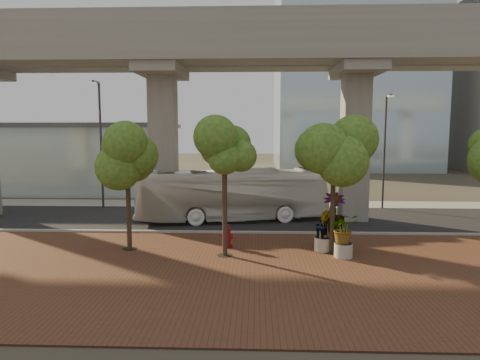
{
  "coord_description": "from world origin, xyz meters",
  "views": [
    {
      "loc": [
        -0.13,
        -24.92,
        5.64
      ],
      "look_at": [
        -1.1,
        0.5,
        2.7
      ],
      "focal_mm": 32.0,
      "sensor_mm": 36.0,
      "label": 1
    }
  ],
  "objects": [
    {
      "name": "street_tree_near_west",
      "position": [
        -1.52,
        -6.25,
        4.75
      ],
      "size": [
        3.05,
        3.05,
        6.11
      ],
      "color": "#463428",
      "rests_on": "ground"
    },
    {
      "name": "brick_plaza",
      "position": [
        0.0,
        -8.0,
        0.03
      ],
      "size": [
        70.0,
        13.0,
        0.06
      ],
      "primitive_type": "cube",
      "color": "brown",
      "rests_on": "ground"
    },
    {
      "name": "ground",
      "position": [
        0.0,
        0.0,
        0.0
      ],
      "size": [
        160.0,
        160.0,
        0.0
      ],
      "primitive_type": "plane",
      "color": "#373328",
      "rests_on": "ground"
    },
    {
      "name": "planter_left",
      "position": [
        3.0,
        -5.31,
        1.26
      ],
      "size": [
        1.79,
        1.79,
        1.97
      ],
      "color": "#9D9B8E",
      "rests_on": "ground"
    },
    {
      "name": "fire_hydrant",
      "position": [
        -1.52,
        -4.88,
        0.6
      ],
      "size": [
        0.56,
        0.5,
        1.12
      ],
      "color": "maroon",
      "rests_on": "ground"
    },
    {
      "name": "planter_right",
      "position": [
        3.54,
        -4.88,
        1.67
      ],
      "size": [
        2.49,
        2.49,
        2.66
      ],
      "color": "gray",
      "rests_on": "ground"
    },
    {
      "name": "station_pavilion",
      "position": [
        -20.0,
        16.0,
        3.22
      ],
      "size": [
        23.0,
        13.0,
        6.3
      ],
      "color": "#ADC4C6",
      "rests_on": "ground"
    },
    {
      "name": "transit_viaduct",
      "position": [
        0.0,
        2.0,
        7.29
      ],
      "size": [
        72.0,
        5.6,
        12.4
      ],
      "color": "gray",
      "rests_on": "ground"
    },
    {
      "name": "curb_strip",
      "position": [
        0.0,
        -2.0,
        0.08
      ],
      "size": [
        70.0,
        0.25,
        0.16
      ],
      "primitive_type": "cube",
      "color": "#A1A096",
      "rests_on": "ground"
    },
    {
      "name": "asphalt_road",
      "position": [
        0.0,
        2.0,
        0.02
      ],
      "size": [
        90.0,
        8.0,
        0.04
      ],
      "primitive_type": "cube",
      "color": "black",
      "rests_on": "ground"
    },
    {
      "name": "streetlamp_east",
      "position": [
        9.04,
        5.92,
        4.74
      ],
      "size": [
        0.4,
        1.18,
        8.11
      ],
      "color": "#292A2E",
      "rests_on": "ground"
    },
    {
      "name": "streetlamp_west",
      "position": [
        -11.3,
        5.38,
        5.26
      ],
      "size": [
        0.45,
        1.31,
        9.02
      ],
      "color": "#2F2F34",
      "rests_on": "ground"
    },
    {
      "name": "transit_bus",
      "position": [
        -1.66,
        1.45,
        1.65
      ],
      "size": [
        12.17,
        4.95,
        3.3
      ],
      "primitive_type": "imported",
      "rotation": [
        0.0,
        0.0,
        1.76
      ],
      "color": "silver",
      "rests_on": "ground"
    },
    {
      "name": "street_tree_far_west",
      "position": [
        -6.11,
        -5.38,
        4.22
      ],
      "size": [
        3.42,
        3.42,
        5.74
      ],
      "color": "#463428",
      "rests_on": "ground"
    },
    {
      "name": "far_sidewalk",
      "position": [
        0.0,
        7.5,
        0.03
      ],
      "size": [
        90.0,
        3.0,
        0.06
      ],
      "primitive_type": "cube",
      "color": "#A1A096",
      "rests_on": "ground"
    },
    {
      "name": "planter_front",
      "position": [
        3.74,
        -6.32,
        1.26
      ],
      "size": [
        1.79,
        1.79,
        1.97
      ],
      "color": "#A29F93",
      "rests_on": "ground"
    },
    {
      "name": "street_tree_near_east",
      "position": [
        3.35,
        -5.61,
        4.68
      ],
      "size": [
        3.52,
        3.52,
        6.25
      ],
      "color": "#463428",
      "rests_on": "ground"
    }
  ]
}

